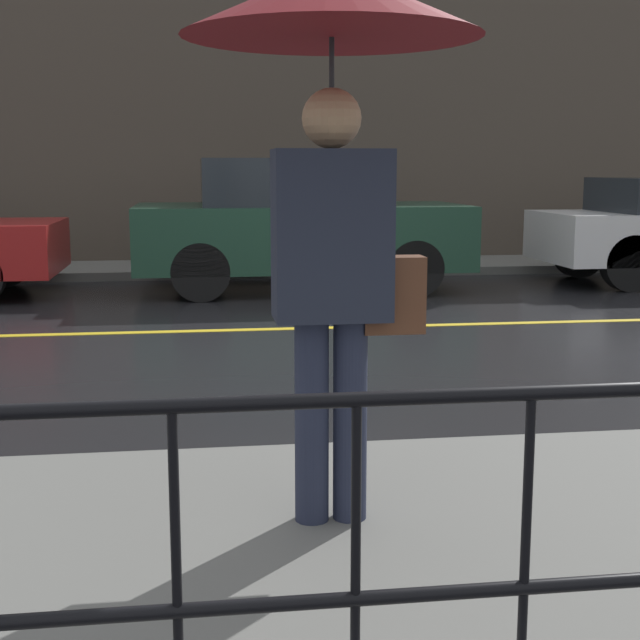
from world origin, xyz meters
TOP-DOWN VIEW (x-y plane):
  - ground_plane at (0.00, 0.00)m, footprint 80.00×80.00m
  - sidewalk_near at (0.00, -5.31)m, footprint 28.00×2.70m
  - sidewalk_far at (0.00, 4.80)m, footprint 28.00×1.67m
  - lane_marking at (0.00, 0.00)m, footprint 25.20×0.12m
  - building_storefront at (0.00, 5.79)m, footprint 28.00×0.30m
  - pedestrian at (-0.66, -4.97)m, footprint 1.12×1.12m
  - car_dark_green at (0.09, 2.78)m, footprint 4.07×1.92m

SIDE VIEW (x-z plane):
  - ground_plane at x=0.00m, z-range 0.00..0.00m
  - lane_marking at x=0.00m, z-range 0.00..0.01m
  - sidewalk_near at x=0.00m, z-range 0.00..0.12m
  - sidewalk_far at x=0.00m, z-range 0.00..0.12m
  - car_dark_green at x=0.09m, z-range 0.01..1.65m
  - pedestrian at x=-0.66m, z-range 0.77..2.89m
  - building_storefront at x=0.00m, z-range 0.00..4.91m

